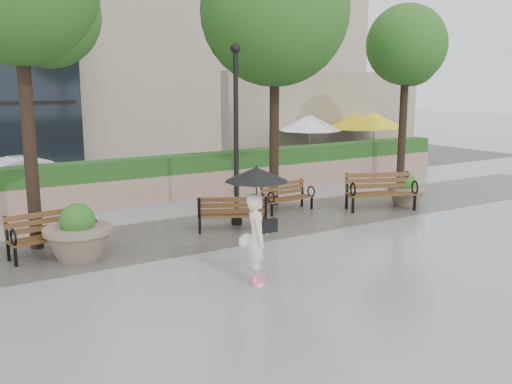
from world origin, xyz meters
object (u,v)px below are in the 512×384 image
planter_left (78,237)px  planter_right (407,193)px  lamppost (236,147)px  pedestrian (256,214)px  bench_3 (287,203)px  bench_2 (232,221)px  car_right (33,175)px  bench_1 (53,244)px  bench_4 (380,199)px

planter_left → planter_right: 9.61m
lamppost → pedestrian: (-1.82, -3.88, -0.71)m
bench_3 → pedestrian: bearing=-135.1°
lamppost → bench_3: bearing=15.3°
bench_2 → car_right: car_right is taller
planter_left → bench_3: bearing=11.8°
bench_1 → planter_right: bearing=-8.8°
bench_2 → pedestrian: 3.79m
bench_1 → pedestrian: bearing=-58.9°
bench_3 → bench_4: 2.67m
bench_2 → pedestrian: size_ratio=0.84×
bench_4 → lamppost: (-4.33, 0.69, 1.69)m
bench_1 → planter_right: (10.03, -0.36, 0.09)m
bench_2 → planter_right: bearing=-154.0°
lamppost → pedestrian: 4.34m
bench_2 → planter_left: (-3.78, -0.24, 0.19)m
bench_1 → bench_2: bearing=-9.8°
planter_right → lamppost: size_ratio=0.25×
bench_2 → bench_1: bearing=24.3°
lamppost → car_right: lamppost is taller
lamppost → bench_1: bearing=-176.4°
bench_3 → planter_left: size_ratio=1.12×
bench_1 → pedestrian: pedestrian is taller
bench_2 → lamppost: (0.41, 0.51, 1.73)m
car_right → pedestrian: 11.03m
planter_right → bench_4: bearing=-177.6°
lamppost → planter_left: bearing=-169.9°
bench_1 → lamppost: (4.61, 0.29, 1.72)m
bench_1 → bench_3: 6.62m
bench_3 → bench_1: bearing=-177.4°
bench_1 → pedestrian: (2.79, -3.59, 1.01)m
lamppost → bench_4: bearing=-9.1°
pedestrian → bench_2: bearing=1.7°
bench_1 → bench_2: (4.20, -0.23, -0.01)m
bench_4 → planter_left: size_ratio=1.47×
lamppost → car_right: 7.97m
bench_4 → planter_right: 1.10m
bench_4 → bench_3: bearing=174.4°
pedestrian → car_right: bearing=33.6°
bench_3 → lamppost: bearing=-169.2°
bench_1 → bench_3: size_ratio=1.15×
bench_3 → pedestrian: size_ratio=0.74×
planter_left → lamppost: lamppost is taller
bench_2 → car_right: bearing=-39.8°
bench_4 → lamppost: lamppost is taller
bench_3 → pedestrian: (-3.78, -4.41, 1.05)m
planter_left → planter_right: planter_left is taller
planter_left → pedestrian: (2.37, -3.13, 0.83)m
bench_1 → lamppost: size_ratio=0.40×
bench_3 → planter_left: planter_left is taller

